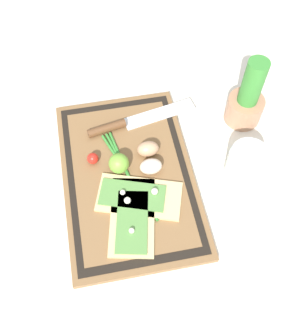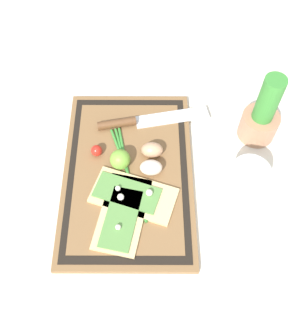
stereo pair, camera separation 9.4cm
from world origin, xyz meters
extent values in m
plane|color=silver|center=(0.00, 0.00, 0.00)|extent=(6.00, 6.00, 0.00)
cube|color=brown|center=(0.00, 0.00, 0.01)|extent=(0.49, 0.31, 0.02)
cube|color=black|center=(0.00, 0.00, 0.02)|extent=(0.46, 0.29, 0.00)
cube|color=brown|center=(0.00, 0.00, 0.02)|extent=(0.42, 0.26, 0.00)
cube|color=#DBBC7F|center=(0.11, -0.01, 0.02)|extent=(0.21, 0.14, 0.01)
cube|color=#568942|center=(0.13, -0.01, 0.03)|extent=(0.16, 0.10, 0.00)
sphere|color=silver|center=(0.08, -0.01, 0.03)|extent=(0.02, 0.02, 0.02)
sphere|color=silver|center=(0.15, -0.02, 0.03)|extent=(0.01, 0.01, 0.01)
cube|color=#DBBC7F|center=(0.07, 0.02, 0.02)|extent=(0.16, 0.22, 0.01)
cube|color=#568942|center=(0.06, 0.00, 0.03)|extent=(0.11, 0.17, 0.00)
sphere|color=silver|center=(0.07, 0.05, 0.03)|extent=(0.02, 0.02, 0.02)
sphere|color=silver|center=(0.05, -0.02, 0.03)|extent=(0.01, 0.01, 0.01)
cube|color=silver|center=(-0.17, 0.11, 0.02)|extent=(0.08, 0.20, 0.00)
cylinder|color=brown|center=(-0.14, -0.03, 0.03)|extent=(0.04, 0.10, 0.02)
ellipsoid|color=tan|center=(-0.05, 0.06, 0.04)|extent=(0.04, 0.05, 0.04)
ellipsoid|color=beige|center=(0.00, 0.06, 0.04)|extent=(0.04, 0.05, 0.04)
sphere|color=#70A838|center=(-0.02, -0.02, 0.04)|extent=(0.05, 0.05, 0.05)
sphere|color=red|center=(-0.05, -0.08, 0.03)|extent=(0.03, 0.03, 0.03)
cylinder|color=#388433|center=(0.01, 0.00, 0.02)|extent=(0.27, 0.06, 0.01)
cylinder|color=#388433|center=(0.01, 0.00, 0.02)|extent=(0.26, 0.08, 0.01)
cylinder|color=#388433|center=(0.01, 0.00, 0.02)|extent=(0.26, 0.10, 0.01)
cylinder|color=#AD7A5B|center=(-0.13, 0.33, 0.04)|extent=(0.09, 0.09, 0.07)
cylinder|color=#388433|center=(-0.13, 0.33, 0.12)|extent=(0.05, 0.05, 0.16)
cylinder|color=silver|center=(0.04, 0.28, 0.04)|extent=(0.09, 0.09, 0.09)
cylinder|color=#D16023|center=(0.04, 0.28, 0.02)|extent=(0.08, 0.08, 0.03)
cylinder|color=silver|center=(0.04, 0.28, 0.09)|extent=(0.09, 0.09, 0.01)
camera|label=1|loc=(0.48, -0.05, 0.83)|focal=42.00mm
camera|label=2|loc=(0.49, 0.04, 0.83)|focal=42.00mm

